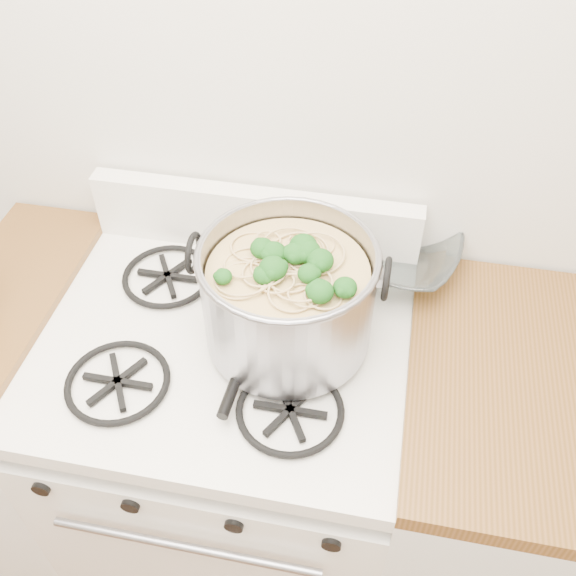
# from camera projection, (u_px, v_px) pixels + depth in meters

# --- Properties ---
(gas_range) EXTENTS (0.76, 0.66, 0.92)m
(gas_range) POSITION_uv_depth(u_px,v_px,m) (236.00, 458.00, 1.65)
(gas_range) COLOR white
(gas_range) RESTS_ON ground
(counter_left) EXTENTS (0.25, 0.65, 0.92)m
(counter_left) POSITION_uv_depth(u_px,v_px,m) (52.00, 419.00, 1.71)
(counter_left) COLOR silver
(counter_left) RESTS_ON ground
(stock_pot) EXTENTS (0.37, 0.34, 0.23)m
(stock_pot) POSITION_uv_depth(u_px,v_px,m) (288.00, 297.00, 1.23)
(stock_pot) COLOR gray
(stock_pot) RESTS_ON gas_range
(spatula) EXTENTS (0.30, 0.32, 0.02)m
(spatula) POSITION_uv_depth(u_px,v_px,m) (260.00, 315.00, 1.33)
(spatula) COLOR black
(spatula) RESTS_ON gas_range
(glass_bowl) EXTENTS (0.13, 0.13, 0.03)m
(glass_bowl) POSITION_uv_depth(u_px,v_px,m) (395.00, 259.00, 1.45)
(glass_bowl) COLOR white
(glass_bowl) RESTS_ON gas_range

